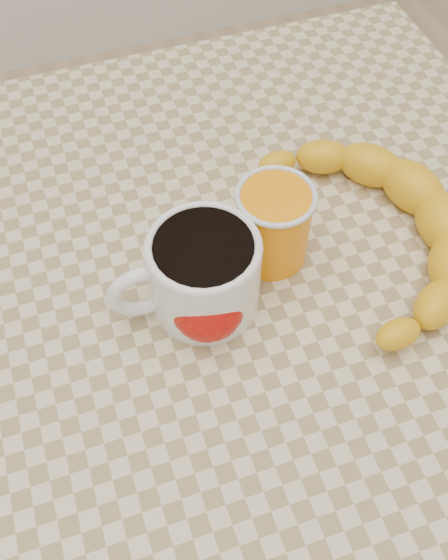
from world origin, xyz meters
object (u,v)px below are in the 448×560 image
object	(u,v)px
table	(224,334)
apple	(207,306)
orange_juice_glass	(273,224)
banana	(378,227)
coffee_mug	(201,272)

from	to	relation	value
table	apple	world-z (taller)	apple
orange_juice_glass	apple	size ratio (longest dim) A/B	1.07
orange_juice_glass	banana	distance (m)	0.11
orange_juice_glass	apple	bearing A→B (deg)	-145.67
apple	table	bearing A→B (deg)	48.65
coffee_mug	banana	size ratio (longest dim) A/B	0.44
coffee_mug	table	bearing A→B (deg)	7.59
coffee_mug	orange_juice_glass	world-z (taller)	orange_juice_glass
banana	table	bearing A→B (deg)	-173.25
coffee_mug	orange_juice_glass	xyz separation A→B (m)	(0.08, 0.03, -0.00)
table	banana	distance (m)	0.20
table	orange_juice_glass	distance (m)	0.15
table	apple	distance (m)	0.12
coffee_mug	banana	xyz separation A→B (m)	(0.19, 0.01, -0.02)
table	coffee_mug	world-z (taller)	coffee_mug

